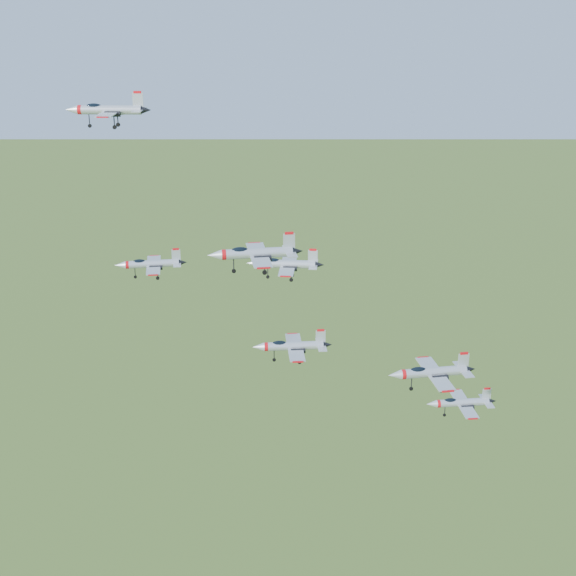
{
  "coord_description": "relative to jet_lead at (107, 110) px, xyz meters",
  "views": [
    {
      "loc": [
        15.94,
        -111.52,
        180.37
      ],
      "look_at": [
        5.92,
        0.83,
        137.63
      ],
      "focal_mm": 50.0,
      "sensor_mm": 36.0,
      "label": 1
    }
  ],
  "objects": [
    {
      "name": "jet_lead",
      "position": [
        0.0,
        0.0,
        0.0
      ],
      "size": [
        13.94,
        11.52,
        3.73
      ],
      "rotation": [
        0.0,
        0.0,
        0.06
      ],
      "color": "#B0B6BD"
    },
    {
      "name": "jet_right_high",
      "position": [
        27.79,
        -32.35,
        -12.77
      ],
      "size": [
        12.05,
        10.19,
        3.25
      ],
      "rotation": [
        0.0,
        0.0,
        0.24
      ],
      "color": "#B0B6BD"
    },
    {
      "name": "jet_left_high",
      "position": [
        10.41,
        -18.01,
        -19.64
      ],
      "size": [
        10.47,
        8.84,
        2.82
      ],
      "rotation": [
        0.0,
        0.0,
        0.23
      ],
      "color": "#B0B6BD"
    },
    {
      "name": "jet_trail",
      "position": [
        52.26,
        -18.06,
        -35.49
      ],
      "size": [
        13.53,
        11.45,
        3.66
      ],
      "rotation": [
        0.0,
        0.0,
        0.25
      ],
      "color": "#B0B6BD"
    },
    {
      "name": "jet_right_low",
      "position": [
        31.94,
        -25.91,
        -28.37
      ],
      "size": [
        11.21,
        9.39,
        3.0
      ],
      "rotation": [
        0.0,
        0.0,
        0.16
      ],
      "color": "#B0B6BD"
    },
    {
      "name": "jet_extra",
      "position": [
        59.27,
        -3.01,
        -48.57
      ],
      "size": [
        12.36,
        10.38,
        3.32
      ],
      "rotation": [
        0.0,
        0.0,
        0.19
      ],
      "color": "#B0B6BD"
    },
    {
      "name": "jet_left_low",
      "position": [
        29.12,
        -6.1,
        -23.16
      ],
      "size": [
        12.47,
        10.24,
        3.34
      ],
      "rotation": [
        0.0,
        0.0,
        0.01
      ],
      "color": "#B0B6BD"
    }
  ]
}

